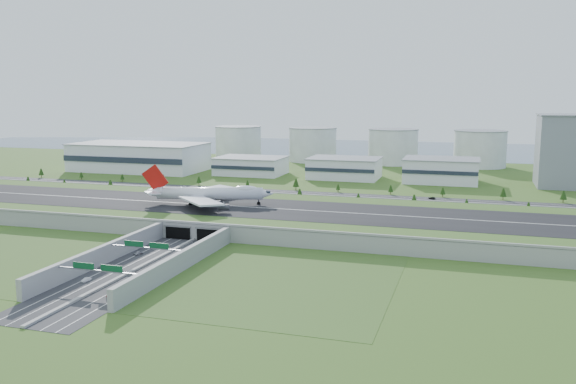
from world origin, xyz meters
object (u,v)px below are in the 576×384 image
(car_0, at_px, (138,253))
(car_3, at_px, (110,294))
(car_2, at_px, (191,249))
(car_5, at_px, (432,198))
(car_7, at_px, (183,187))
(fuel_tank_a, at_px, (238,143))
(car_1, at_px, (86,280))
(office_tower, at_px, (569,151))
(boeing_747, at_px, (209,193))
(car_4, at_px, (134,188))

(car_0, xyz_separation_m, car_3, (20.23, -52.76, 0.01))
(car_2, bearing_deg, car_0, 23.62)
(car_5, bearing_deg, car_2, -4.95)
(car_7, bearing_deg, car_3, -1.61)
(fuel_tank_a, height_order, car_1, fuel_tank_a)
(car_0, distance_m, car_1, 40.78)
(car_2, xyz_separation_m, car_3, (0.95, -66.59, 0.10))
(car_2, bearing_deg, car_1, 60.02)
(office_tower, distance_m, car_0, 350.20)
(boeing_747, bearing_deg, car_1, -103.04)
(fuel_tank_a, xyz_separation_m, car_5, (224.01, -205.33, -16.60))
(fuel_tank_a, relative_size, car_4, 11.66)
(car_0, xyz_separation_m, car_1, (1.62, -40.75, -0.08))
(car_3, height_order, car_4, car_3)
(car_0, xyz_separation_m, car_2, (19.28, 13.84, -0.09))
(boeing_747, bearing_deg, car_0, -103.04)
(office_tower, bearing_deg, fuel_tank_a, 160.23)
(office_tower, distance_m, car_4, 334.84)
(fuel_tank_a, xyz_separation_m, car_7, (38.23, -209.79, -16.61))
(boeing_747, xyz_separation_m, car_5, (119.10, 103.11, -13.76))
(car_1, relative_size, car_7, 0.81)
(boeing_747, distance_m, car_4, 130.50)
(boeing_747, xyz_separation_m, car_1, (4.98, -124.97, -13.83))
(car_1, height_order, car_2, car_1)
(car_2, distance_m, car_3, 66.60)
(car_0, relative_size, car_7, 0.88)
(office_tower, bearing_deg, car_1, -123.42)
(car_0, bearing_deg, car_3, -51.44)
(fuel_tank_a, bearing_deg, car_7, -79.67)
(fuel_tank_a, distance_m, car_4, 226.22)
(fuel_tank_a, bearing_deg, car_3, -73.91)
(car_1, height_order, car_5, car_5)
(car_4, bearing_deg, boeing_747, -109.61)
(boeing_747, distance_m, car_2, 75.23)
(car_3, distance_m, car_5, 258.40)
(boeing_747, relative_size, car_0, 16.11)
(office_tower, distance_m, car_7, 298.47)
(car_5, distance_m, car_7, 185.83)
(office_tower, bearing_deg, boeing_747, -138.03)
(fuel_tank_a, relative_size, car_5, 10.55)
(boeing_747, distance_m, car_1, 125.84)
(fuel_tank_a, relative_size, car_2, 9.98)
(fuel_tank_a, distance_m, car_2, 400.07)
(car_0, height_order, car_7, car_0)
(car_2, height_order, car_7, car_7)
(car_2, relative_size, car_7, 0.95)
(office_tower, xyz_separation_m, car_3, (-191.50, -330.42, -26.58))
(office_tower, height_order, boeing_747, office_tower)
(boeing_747, xyz_separation_m, car_2, (22.64, -70.39, -13.85))
(car_7, bearing_deg, boeing_747, 11.49)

